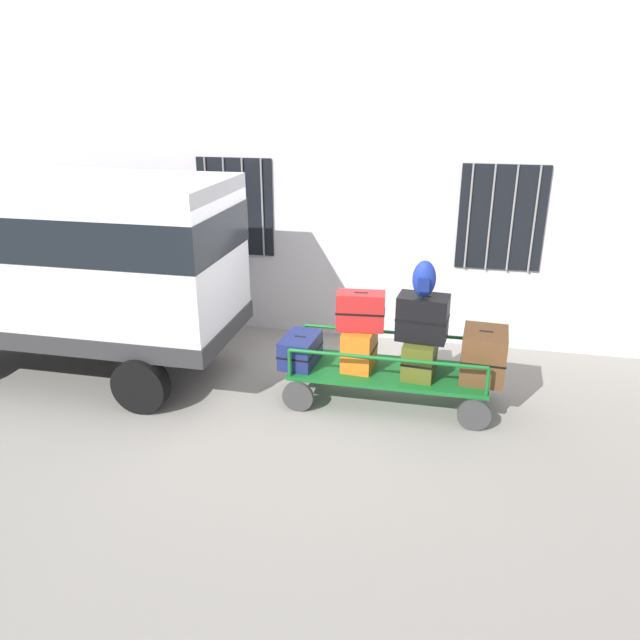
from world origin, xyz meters
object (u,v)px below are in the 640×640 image
van (62,256)px  suitcase_midleft_middle (361,311)px  suitcase_midright_bottom (484,355)px  luggage_cart (388,376)px  suitcase_midleft_bottom (359,349)px  suitcase_center_bottom (420,356)px  suitcase_left_bottom (300,350)px  backpack (424,279)px  suitcase_center_middle (423,317)px

van → suitcase_midleft_middle: 4.04m
suitcase_midright_bottom → suitcase_midleft_middle: bearing=-179.8°
luggage_cart → suitcase_midright_bottom: bearing=1.7°
suitcase_midleft_bottom → suitcase_center_bottom: bearing=1.1°
suitcase_left_bottom → suitcase_midleft_middle: (0.75, 0.06, 0.57)m
suitcase_midleft_bottom → suitcase_midright_bottom: 1.51m
suitcase_midright_bottom → backpack: backpack is taller
luggage_cart → suitcase_left_bottom: (-1.13, -0.03, 0.26)m
suitcase_midleft_bottom → suitcase_midleft_middle: size_ratio=0.87×
suitcase_left_bottom → backpack: backpack is taller
suitcase_center_bottom → suitcase_midright_bottom: (0.75, 0.02, 0.08)m
suitcase_midleft_bottom → suitcase_center_bottom: size_ratio=0.77×
suitcase_center_bottom → suitcase_center_middle: bearing=90.0°
suitcase_left_bottom → suitcase_center_bottom: suitcase_center_bottom is taller
suitcase_center_middle → suitcase_midleft_bottom: bearing=-178.2°
suitcase_midleft_middle → suitcase_center_bottom: suitcase_midleft_middle is taller
van → suitcase_center_middle: size_ratio=7.21×
suitcase_center_middle → backpack: 0.50m
suitcase_left_bottom → suitcase_midleft_bottom: (0.75, 0.03, 0.07)m
van → luggage_cart: van is taller
luggage_cart → suitcase_left_bottom: bearing=-178.6°
suitcase_left_bottom → suitcase_midleft_bottom: bearing=2.1°
suitcase_midleft_bottom → backpack: (0.74, -0.04, 0.97)m
luggage_cart → suitcase_left_bottom: suitcase_left_bottom is taller
suitcase_midright_bottom → suitcase_midleft_bottom: bearing=-178.7°
suitcase_midleft_middle → suitcase_midright_bottom: size_ratio=0.93×
suitcase_midleft_bottom → suitcase_midleft_middle: 0.50m
suitcase_center_bottom → suitcase_center_middle: 0.50m
van → suitcase_center_middle: 4.79m
suitcase_midleft_bottom → suitcase_center_middle: 0.89m
suitcase_center_bottom → suitcase_center_middle: (-0.00, 0.01, 0.50)m
suitcase_midleft_bottom → suitcase_center_bottom: (0.75, 0.02, -0.03)m
van → suitcase_midleft_bottom: (4.01, -0.01, -0.96)m
suitcase_midleft_middle → suitcase_center_bottom: bearing=-1.0°
luggage_cart → backpack: size_ratio=5.67×
suitcase_midleft_bottom → suitcase_center_middle: bearing=1.8°
suitcase_center_middle → luggage_cart: bearing=-176.2°
suitcase_center_bottom → suitcase_left_bottom: bearing=-178.4°
van → suitcase_left_bottom: bearing=-0.7°
van → suitcase_left_bottom: 3.42m
suitcase_midleft_middle → suitcase_center_middle: (0.75, -0.00, -0.02)m
suitcase_center_middle → suitcase_center_bottom: bearing=-90.0°
van → suitcase_midleft_bottom: size_ratio=8.59×
suitcase_midleft_bottom → suitcase_midleft_middle: (0.00, 0.03, 0.50)m
suitcase_midright_bottom → van: bearing=-179.8°
suitcase_center_middle → suitcase_midright_bottom: size_ratio=0.96×
suitcase_left_bottom → suitcase_midleft_middle: size_ratio=1.11×
van → suitcase_midleft_bottom: 4.13m
suitcase_left_bottom → suitcase_midright_bottom: suitcase_midright_bottom is taller
van → suitcase_midright_bottom: van is taller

